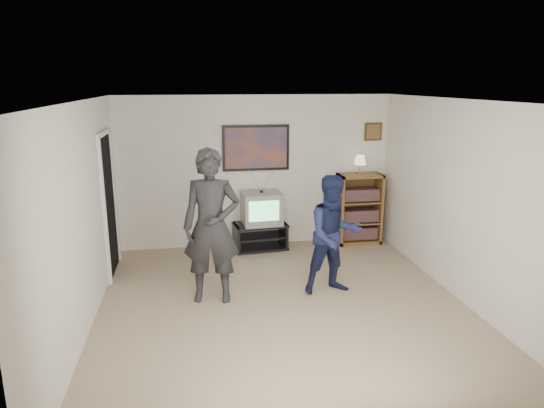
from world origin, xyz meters
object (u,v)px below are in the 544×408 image
object	(u,v)px
media_stand	(260,236)
bookshelf	(359,209)
person_tall	(212,227)
crt_television	(262,208)
person_short	(334,235)

from	to	relation	value
media_stand	bookshelf	bearing A→B (deg)	-4.18
bookshelf	person_tall	size ratio (longest dim) A/B	0.61
crt_television	bookshelf	bearing A→B (deg)	-1.45
person_tall	person_short	xyz separation A→B (m)	(1.56, -0.03, -0.19)
bookshelf	person_short	bearing A→B (deg)	-118.19
crt_television	person_short	distance (m)	1.96
crt_television	person_short	bearing A→B (deg)	-73.07
bookshelf	person_tall	bearing A→B (deg)	-144.17
media_stand	person_short	size ratio (longest dim) A/B	0.58
crt_television	person_tall	xyz separation A→B (m)	(-0.89, -1.81, 0.27)
media_stand	person_tall	bearing A→B (deg)	-121.41
bookshelf	media_stand	bearing A→B (deg)	-178.33
media_stand	person_tall	world-z (taller)	person_tall
media_stand	crt_television	distance (m)	0.48
bookshelf	person_short	size ratio (longest dim) A/B	0.76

